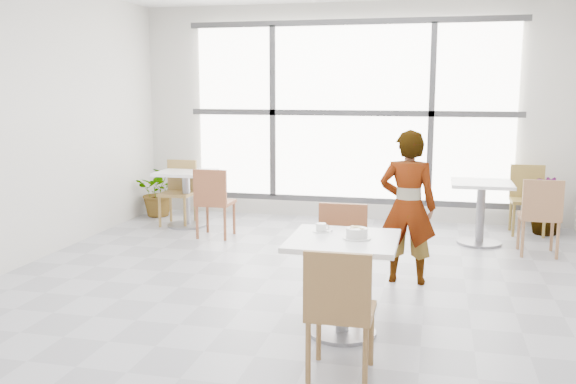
% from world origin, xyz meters
% --- Properties ---
extents(floor, '(7.00, 7.00, 0.00)m').
position_xyz_m(floor, '(0.00, 0.00, 0.00)').
color(floor, '#9E9EA5').
rests_on(floor, ground).
extents(wall_back, '(6.00, 0.00, 6.00)m').
position_xyz_m(wall_back, '(0.00, 3.50, 1.50)').
color(wall_back, silver).
rests_on(wall_back, ground).
extents(wall_front, '(6.00, 0.00, 6.00)m').
position_xyz_m(wall_front, '(0.00, -3.50, 1.50)').
color(wall_front, silver).
rests_on(wall_front, ground).
extents(window, '(4.60, 0.07, 2.52)m').
position_xyz_m(window, '(0.00, 3.44, 1.50)').
color(window, white).
rests_on(window, ground).
extents(main_table, '(0.80, 0.80, 0.75)m').
position_xyz_m(main_table, '(0.53, -0.77, 0.52)').
color(main_table, white).
rests_on(main_table, ground).
extents(chair_near, '(0.42, 0.42, 0.87)m').
position_xyz_m(chair_near, '(0.62, -1.52, 0.50)').
color(chair_near, olive).
rests_on(chair_near, ground).
extents(chair_far, '(0.42, 0.42, 0.87)m').
position_xyz_m(chair_far, '(0.42, -0.13, 0.50)').
color(chair_far, '#975531').
rests_on(chair_far, ground).
extents(oatmeal_bowl, '(0.21, 0.21, 0.09)m').
position_xyz_m(oatmeal_bowl, '(0.63, -0.77, 0.79)').
color(oatmeal_bowl, silver).
rests_on(oatmeal_bowl, main_table).
extents(coffee_cup, '(0.16, 0.13, 0.07)m').
position_xyz_m(coffee_cup, '(0.34, -0.61, 0.78)').
color(coffee_cup, white).
rests_on(coffee_cup, main_table).
extents(person, '(0.55, 0.37, 1.47)m').
position_xyz_m(person, '(0.94, 0.66, 0.73)').
color(person, black).
rests_on(person, ground).
extents(bg_table_left, '(0.70, 0.70, 0.75)m').
position_xyz_m(bg_table_left, '(-2.06, 2.47, 0.49)').
color(bg_table_left, white).
rests_on(bg_table_left, ground).
extents(bg_table_right, '(0.70, 0.70, 0.75)m').
position_xyz_m(bg_table_right, '(1.72, 2.37, 0.49)').
color(bg_table_right, white).
rests_on(bg_table_right, ground).
extents(bg_chair_left_near, '(0.42, 0.42, 0.87)m').
position_xyz_m(bg_chair_left_near, '(-1.47, 1.92, 0.50)').
color(bg_chair_left_near, brown).
rests_on(bg_chair_left_near, ground).
extents(bg_chair_left_far, '(0.42, 0.42, 0.87)m').
position_xyz_m(bg_chair_left_far, '(-2.21, 2.59, 0.50)').
color(bg_chair_left_far, olive).
rests_on(bg_chair_left_far, ground).
extents(bg_chair_right_near, '(0.42, 0.42, 0.87)m').
position_xyz_m(bg_chair_right_near, '(2.32, 1.94, 0.50)').
color(bg_chair_right_near, '#9C6C47').
rests_on(bg_chair_right_near, ground).
extents(bg_chair_right_far, '(0.42, 0.42, 0.87)m').
position_xyz_m(bg_chair_right_far, '(2.34, 3.11, 0.50)').
color(bg_chair_right_far, olive).
rests_on(bg_chair_right_far, ground).
extents(plant_left, '(0.81, 0.76, 0.72)m').
position_xyz_m(plant_left, '(-2.70, 3.02, 0.36)').
color(plant_left, '#4A854B').
rests_on(plant_left, ground).
extents(plant_right, '(0.46, 0.46, 0.72)m').
position_xyz_m(plant_right, '(2.57, 3.09, 0.36)').
color(plant_right, '#5B8148').
rests_on(plant_right, ground).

